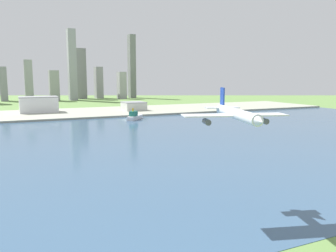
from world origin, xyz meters
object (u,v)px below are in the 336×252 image
Objects in this scene: ferry_boat at (134,116)px; warehouse_annex at (134,106)px; airplane_landing at (237,114)px; warehouse_main at (39,104)px.

ferry_boat is 0.92× the size of warehouse_annex.
airplane_landing reaches higher than ferry_boat.
airplane_landing is 421.18m from warehouse_main.
ferry_boat is 100.45m from warehouse_annex.
warehouse_main is (-103.51, 120.21, 9.81)m from ferry_boat.
airplane_landing is 306.53m from ferry_boat.
airplane_landing reaches higher than warehouse_annex.
airplane_landing is 405.48m from warehouse_annex.
warehouse_annex is at bearing 76.59° from airplane_landing.
airplane_landing is 0.87× the size of warehouse_main.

